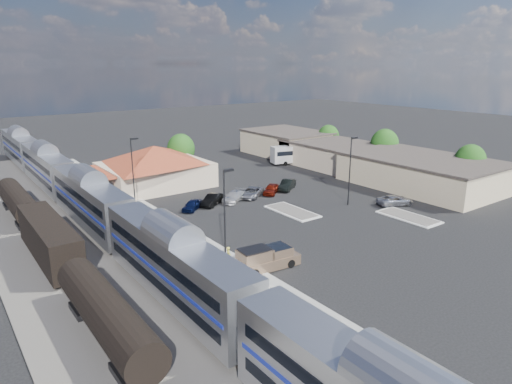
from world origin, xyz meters
TOP-DOWN VIEW (x-y plane):
  - ground at (0.00, 0.00)m, footprint 280.00×280.00m
  - railbed at (-21.00, 8.00)m, footprint 16.00×100.00m
  - platform at (-12.00, 6.00)m, footprint 5.50×92.00m
  - passenger_train at (-18.00, 11.28)m, footprint 3.00×104.00m
  - freight_cars at (-24.00, 4.25)m, footprint 2.80×46.00m
  - station_depot at (-4.56, 24.00)m, footprint 18.35×12.24m
  - buildings_east at (28.00, 14.28)m, footprint 14.40×51.40m
  - traffic_island_south at (4.00, 2.00)m, footprint 3.30×7.50m
  - traffic_island_north at (14.00, -8.00)m, footprint 3.30×7.50m
  - lamp_plat_s at (-10.90, -6.00)m, footprint 1.08×0.25m
  - lamp_plat_n at (-10.90, 16.00)m, footprint 1.08×0.25m
  - lamp_lot at (12.10, 0.00)m, footprint 1.08×0.25m
  - tree_east_a at (34.00, -4.00)m, footprint 4.56×4.56m
  - tree_east_b at (34.00, 12.00)m, footprint 4.94×4.94m
  - tree_east_c at (34.00, 26.00)m, footprint 4.41×4.41m
  - tree_depot at (3.00, 30.00)m, footprint 4.71×4.71m
  - pickup_truck at (-8.50, -9.16)m, footprint 6.18×2.71m
  - suv at (16.82, -3.84)m, footprint 5.34×3.77m
  - coach_bus at (24.00, 23.59)m, footprint 10.84×4.99m
  - person_a at (-11.19, -6.87)m, footprint 0.61×0.76m
  - person_b at (-11.51, 0.10)m, footprint 0.67×0.86m
  - parked_car_a at (-5.73, 10.18)m, footprint 3.96×3.53m
  - parked_car_b at (-2.53, 10.48)m, footprint 4.54×3.69m
  - parked_car_c at (0.67, 10.18)m, footprint 5.05×4.13m
  - parked_car_d at (3.87, 10.48)m, footprint 5.34×4.78m
  - parked_car_e at (7.07, 10.18)m, footprint 4.30×3.87m
  - parked_car_f at (10.27, 10.48)m, footprint 4.64×3.86m

SIDE VIEW (x-z plane):
  - ground at x=0.00m, z-range 0.00..0.00m
  - railbed at x=-21.00m, z-range 0.00..0.12m
  - platform at x=-12.00m, z-range 0.00..0.18m
  - traffic_island_south at x=4.00m, z-range 0.00..0.21m
  - traffic_island_north at x=14.00m, z-range 0.00..0.21m
  - parked_car_a at x=-5.73m, z-range 0.00..1.30m
  - suv at x=16.82m, z-range 0.00..1.35m
  - parked_car_d at x=3.87m, z-range 0.00..1.38m
  - parked_car_c at x=0.67m, z-range 0.00..1.38m
  - parked_car_e at x=7.07m, z-range 0.00..1.41m
  - parked_car_b at x=-2.53m, z-range 0.00..1.46m
  - parked_car_f at x=10.27m, z-range 0.00..1.50m
  - pickup_truck at x=-8.50m, z-range -0.05..2.02m
  - person_b at x=-11.51m, z-range 0.18..1.92m
  - person_a at x=-11.19m, z-range 0.18..1.99m
  - freight_cars at x=-24.00m, z-range -0.07..3.93m
  - coach_bus at x=24.00m, z-range 0.26..3.66m
  - buildings_east at x=28.00m, z-range -0.13..4.67m
  - passenger_train at x=-18.00m, z-range 0.09..5.64m
  - station_depot at x=-4.56m, z-range 0.03..6.23m
  - tree_east_c at x=34.00m, z-range 0.66..6.87m
  - tree_east_a at x=34.00m, z-range 0.68..7.10m
  - tree_depot at x=3.00m, z-range 0.71..7.34m
  - tree_east_b at x=34.00m, z-range 0.74..7.70m
  - lamp_plat_s at x=-10.90m, z-range 0.84..9.84m
  - lamp_plat_n at x=-10.90m, z-range 0.84..9.84m
  - lamp_lot at x=12.10m, z-range 0.84..9.84m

